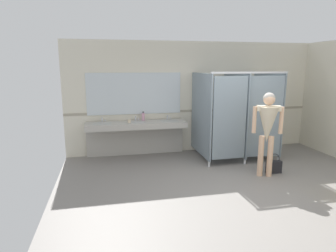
# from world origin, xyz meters

# --- Properties ---
(ground_plane) EXTENTS (6.69, 6.12, 0.10)m
(ground_plane) POSITION_xyz_m (0.00, 0.00, -0.05)
(ground_plane) COLOR gray
(wall_back) EXTENTS (6.69, 0.12, 2.78)m
(wall_back) POSITION_xyz_m (0.00, 2.82, 1.39)
(wall_back) COLOR beige
(wall_back) RESTS_ON ground_plane
(wall_back_tile_band) EXTENTS (6.69, 0.01, 0.06)m
(wall_back_tile_band) POSITION_xyz_m (0.00, 2.76, 1.05)
(wall_back_tile_band) COLOR #9E937F
(wall_back_tile_band) RESTS_ON wall_back
(vanity_counter) EXTENTS (2.39, 0.56, 0.98)m
(vanity_counter) POSITION_xyz_m (-1.65, 2.55, 0.64)
(vanity_counter) COLOR #B2ADA3
(vanity_counter) RESTS_ON ground_plane
(mirror_panel) EXTENTS (2.29, 0.02, 1.01)m
(mirror_panel) POSITION_xyz_m (-1.65, 2.75, 1.52)
(mirror_panel) COLOR silver
(mirror_panel) RESTS_ON wall_back
(bathroom_stalls) EXTENTS (1.76, 1.41, 2.06)m
(bathroom_stalls) POSITION_xyz_m (0.67, 1.86, 1.08)
(bathroom_stalls) COLOR gray
(bathroom_stalls) RESTS_ON ground_plane
(person_standing) EXTENTS (0.56, 0.51, 1.68)m
(person_standing) POSITION_xyz_m (0.72, 0.65, 1.07)
(person_standing) COLOR #DBAD89
(person_standing) RESTS_ON ground_plane
(handbag) EXTENTS (0.32, 0.11, 0.42)m
(handbag) POSITION_xyz_m (0.99, 0.76, 0.14)
(handbag) COLOR black
(handbag) RESTS_ON ground_plane
(soap_dispenser) EXTENTS (0.07, 0.07, 0.22)m
(soap_dispenser) POSITION_xyz_m (-1.47, 2.63, 0.97)
(soap_dispenser) COLOR #D899B2
(soap_dispenser) RESTS_ON vanity_counter
(paper_cup) EXTENTS (0.07, 0.07, 0.08)m
(paper_cup) POSITION_xyz_m (-1.83, 2.37, 0.91)
(paper_cup) COLOR beige
(paper_cup) RESTS_ON vanity_counter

